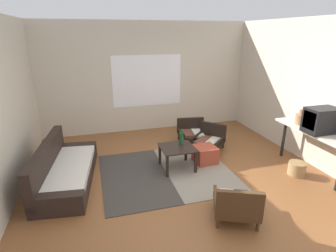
% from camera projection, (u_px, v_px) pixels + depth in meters
% --- Properties ---
extents(ground_plane, '(7.80, 7.80, 0.00)m').
position_uv_depth(ground_plane, '(187.00, 188.00, 4.42)').
color(ground_plane, brown).
extents(far_wall_with_window, '(5.60, 0.13, 2.70)m').
position_uv_depth(far_wall_with_window, '(147.00, 78.00, 6.75)').
color(far_wall_with_window, beige).
rests_on(far_wall_with_window, ground).
extents(side_wall_right, '(0.12, 6.60, 2.70)m').
position_uv_depth(side_wall_right, '(319.00, 94.00, 4.94)').
color(side_wall_right, beige).
rests_on(side_wall_right, ground).
extents(area_rug, '(2.32, 2.04, 0.01)m').
position_uv_depth(area_rug, '(166.00, 172.00, 4.91)').
color(area_rug, '#38332D').
rests_on(area_rug, ground).
extents(couch, '(1.00, 2.08, 0.69)m').
position_uv_depth(couch, '(64.00, 171.00, 4.55)').
color(couch, black).
rests_on(couch, ground).
extents(coffee_table, '(0.61, 0.60, 0.43)m').
position_uv_depth(coffee_table, '(177.00, 151.00, 4.94)').
color(coffee_table, black).
rests_on(coffee_table, ground).
extents(armchair_by_window, '(0.70, 0.60, 0.52)m').
position_uv_depth(armchair_by_window, '(192.00, 131.00, 6.25)').
color(armchair_by_window, black).
rests_on(armchair_by_window, ground).
extents(armchair_striped_foreground, '(0.78, 0.79, 0.57)m').
position_uv_depth(armchair_striped_foreground, '(237.00, 205.00, 3.58)').
color(armchair_striped_foreground, '#472D19').
rests_on(armchair_striped_foreground, ground).
extents(armchair_corner, '(0.86, 0.86, 0.53)m').
position_uv_depth(armchair_corner, '(209.00, 139.00, 5.86)').
color(armchair_corner, black).
rests_on(armchair_corner, ground).
extents(ottoman_orange, '(0.43, 0.43, 0.33)m').
position_uv_depth(ottoman_orange, '(205.00, 154.00, 5.24)').
color(ottoman_orange, '#993D28').
rests_on(ottoman_orange, ground).
extents(console_shelf, '(0.44, 1.47, 0.82)m').
position_uv_depth(console_shelf, '(312.00, 134.00, 4.73)').
color(console_shelf, beige).
rests_on(console_shelf, ground).
extents(crt_television, '(0.53, 0.35, 0.43)m').
position_uv_depth(crt_television, '(321.00, 120.00, 4.50)').
color(crt_television, black).
rests_on(crt_television, console_shelf).
extents(clay_vase, '(0.20, 0.20, 0.28)m').
position_uv_depth(clay_vase, '(301.00, 118.00, 4.95)').
color(clay_vase, '#A87047').
rests_on(clay_vase, console_shelf).
extents(glass_bottle, '(0.08, 0.08, 0.30)m').
position_uv_depth(glass_bottle, '(181.00, 138.00, 5.01)').
color(glass_bottle, '#194723').
rests_on(glass_bottle, coffee_table).
extents(wicker_basket, '(0.30, 0.30, 0.24)m').
position_uv_depth(wicker_basket, '(297.00, 169.00, 4.80)').
color(wicker_basket, '#9E7A4C').
rests_on(wicker_basket, ground).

